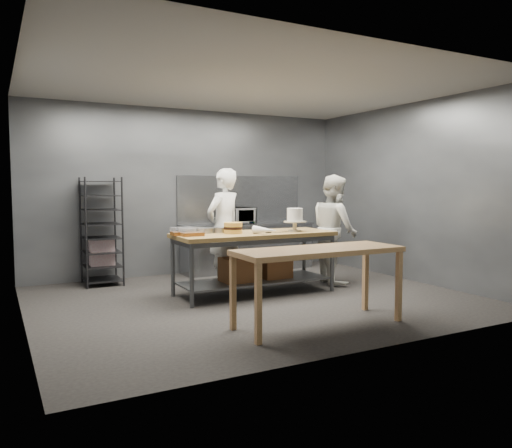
{
  "coord_description": "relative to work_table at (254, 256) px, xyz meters",
  "views": [
    {
      "loc": [
        -3.28,
        -6.21,
        1.62
      ],
      "look_at": [
        0.15,
        0.26,
        1.05
      ],
      "focal_mm": 35.0,
      "sensor_mm": 36.0,
      "label": 1
    }
  ],
  "objects": [
    {
      "name": "frosted_cake_stand",
      "position": [
        0.63,
        -0.13,
        0.57
      ],
      "size": [
        0.34,
        0.34,
        0.35
      ],
      "color": "#C0B79A",
      "rests_on": "work_table"
    },
    {
      "name": "cake_pans",
      "position": [
        -0.72,
        0.24,
        0.39
      ],
      "size": [
        0.84,
        0.37,
        0.07
      ],
      "color": "gray",
      "rests_on": "work_table"
    },
    {
      "name": "near_counter",
      "position": [
        -0.13,
        -1.84,
        0.24
      ],
      "size": [
        2.0,
        0.7,
        0.9
      ],
      "color": "olive",
      "rests_on": "ground"
    },
    {
      "name": "layer_cake",
      "position": [
        -0.34,
        0.02,
        0.43
      ],
      "size": [
        0.27,
        0.27,
        0.16
      ],
      "color": "gold",
      "rests_on": "work_table"
    },
    {
      "name": "offset_spatula",
      "position": [
        0.23,
        -0.17,
        0.35
      ],
      "size": [
        0.36,
        0.02,
        0.02
      ],
      "color": "slate",
      "rests_on": "work_table"
    },
    {
      "name": "pastry_clamshells",
      "position": [
        -1.03,
        0.05,
        0.4
      ],
      "size": [
        0.39,
        0.39,
        0.11
      ],
      "color": "#95551D",
      "rests_on": "work_table"
    },
    {
      "name": "microwave",
      "position": [
        0.67,
        1.88,
        0.48
      ],
      "size": [
        0.54,
        0.37,
        0.3
      ],
      "primitive_type": "imported",
      "color": "black",
      "rests_on": "back_counter"
    },
    {
      "name": "back_counter",
      "position": [
        0.85,
        1.88,
        -0.12
      ],
      "size": [
        2.6,
        0.6,
        0.9
      ],
      "color": "slate",
      "rests_on": "ground"
    },
    {
      "name": "chef_behind",
      "position": [
        -0.17,
        0.72,
        0.37
      ],
      "size": [
        0.81,
        0.69,
        1.89
      ],
      "primitive_type": "imported",
      "rotation": [
        0.0,
        0.0,
        3.56
      ],
      "color": "white",
      "rests_on": "ground"
    },
    {
      "name": "chef_right",
      "position": [
        1.57,
        0.14,
        0.32
      ],
      "size": [
        0.87,
        1.01,
        1.79
      ],
      "primitive_type": "imported",
      "rotation": [
        0.0,
        0.0,
        1.33
      ],
      "color": "silver",
      "rests_on": "ground"
    },
    {
      "name": "ground",
      "position": [
        -0.15,
        -0.3,
        -0.57
      ],
      "size": [
        6.0,
        6.0,
        0.0
      ],
      "primitive_type": "plane",
      "color": "black",
      "rests_on": "ground"
    },
    {
      "name": "speed_rack",
      "position": [
        -1.87,
        1.8,
        0.28
      ],
      "size": [
        0.61,
        0.66,
        1.75
      ],
      "color": "black",
      "rests_on": "ground"
    },
    {
      "name": "work_table",
      "position": [
        0.0,
        0.0,
        0.0
      ],
      "size": [
        2.4,
        0.9,
        0.92
      ],
      "color": "brown",
      "rests_on": "ground"
    },
    {
      "name": "piping_bag",
      "position": [
        0.02,
        -0.31,
        0.41
      ],
      "size": [
        0.31,
        0.38,
        0.12
      ],
      "primitive_type": "cone",
      "rotation": [
        1.57,
        0.0,
        0.57
      ],
      "color": "white",
      "rests_on": "work_table"
    },
    {
      "name": "splashback_panel",
      "position": [
        0.85,
        2.18,
        0.78
      ],
      "size": [
        2.6,
        0.02,
        0.9
      ],
      "primitive_type": "cube",
      "color": "slate",
      "rests_on": "back_counter"
    },
    {
      "name": "back_wall",
      "position": [
        -0.15,
        2.2,
        0.93
      ],
      "size": [
        6.0,
        0.04,
        3.0
      ],
      "primitive_type": "cube",
      "color": "#4C4F54",
      "rests_on": "ground"
    }
  ]
}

